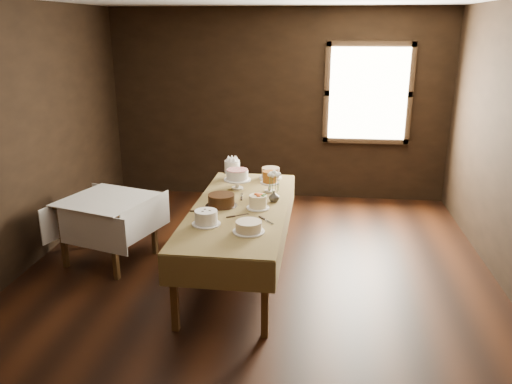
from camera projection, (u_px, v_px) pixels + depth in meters
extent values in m
cube|color=black|center=(254.00, 287.00, 5.24)|extent=(5.00, 6.00, 0.01)
cube|color=black|center=(278.00, 106.00, 7.64)|extent=(5.00, 0.02, 2.80)
cube|color=black|center=(158.00, 336.00, 1.97)|extent=(5.00, 0.02, 2.80)
cube|color=black|center=(3.00, 146.00, 5.08)|extent=(0.02, 6.00, 2.80)
cube|color=#FFEABF|center=(368.00, 94.00, 7.38)|extent=(1.10, 0.05, 1.30)
cube|color=#4A3118|center=(174.00, 295.00, 4.39)|extent=(0.06, 0.06, 0.69)
cube|color=#4A3118|center=(225.00, 206.00, 6.54)|extent=(0.06, 0.06, 0.69)
cube|color=#4A3118|center=(265.00, 301.00, 4.29)|extent=(0.06, 0.06, 0.69)
cube|color=#4A3118|center=(286.00, 209.00, 6.44)|extent=(0.06, 0.06, 0.69)
cube|color=#4A3118|center=(240.00, 209.00, 5.30)|extent=(0.93, 2.41, 0.04)
cube|color=#9C824A|center=(240.00, 207.00, 5.29)|extent=(0.99, 2.47, 0.01)
cube|color=#4A3118|center=(63.00, 238.00, 5.56)|extent=(0.06, 0.06, 0.68)
cube|color=#4A3118|center=(106.00, 217.00, 6.17)|extent=(0.06, 0.06, 0.68)
cube|color=#4A3118|center=(115.00, 249.00, 5.29)|extent=(0.06, 0.06, 0.68)
cube|color=#4A3118|center=(154.00, 226.00, 5.90)|extent=(0.06, 0.06, 0.68)
cube|color=#4A3118|center=(107.00, 201.00, 5.62)|extent=(0.99, 0.99, 0.04)
cube|color=white|center=(107.00, 199.00, 5.61)|extent=(1.09, 1.09, 0.01)
cylinder|color=silver|center=(232.00, 174.00, 6.23)|extent=(0.22, 0.22, 0.11)
cylinder|color=white|center=(232.00, 165.00, 6.19)|extent=(0.20, 0.20, 0.13)
cylinder|color=white|center=(271.00, 178.00, 6.27)|extent=(0.27, 0.27, 0.01)
cylinder|color=tan|center=(271.00, 172.00, 6.25)|extent=(0.28, 0.28, 0.12)
cylinder|color=white|center=(237.00, 183.00, 5.84)|extent=(0.31, 0.31, 0.13)
cylinder|color=white|center=(237.00, 174.00, 5.80)|extent=(0.33, 0.33, 0.10)
cylinder|color=white|center=(270.00, 186.00, 5.74)|extent=(0.21, 0.21, 0.12)
cylinder|color=#AC5B18|center=(270.00, 176.00, 5.70)|extent=(0.23, 0.23, 0.12)
cylinder|color=silver|center=(221.00, 206.00, 5.28)|extent=(0.33, 0.33, 0.01)
cylinder|color=#331B0A|center=(221.00, 200.00, 5.26)|extent=(0.38, 0.38, 0.12)
cylinder|color=white|center=(258.00, 208.00, 5.23)|extent=(0.24, 0.24, 0.01)
cylinder|color=#FBECBC|center=(258.00, 201.00, 5.21)|extent=(0.26, 0.26, 0.13)
cylinder|color=white|center=(206.00, 224.00, 4.81)|extent=(0.27, 0.27, 0.01)
cylinder|color=white|center=(206.00, 217.00, 4.78)|extent=(0.29, 0.29, 0.13)
cylinder|color=white|center=(249.00, 232.00, 4.63)|extent=(0.29, 0.29, 0.01)
cylinder|color=beige|center=(249.00, 226.00, 4.61)|extent=(0.27, 0.27, 0.09)
cube|color=silver|center=(242.00, 215.00, 5.04)|extent=(0.21, 0.15, 0.01)
cube|color=silver|center=(269.00, 222.00, 4.86)|extent=(0.17, 0.20, 0.01)
cube|color=silver|center=(242.00, 195.00, 5.62)|extent=(0.05, 0.24, 0.01)
cube|color=silver|center=(271.00, 198.00, 5.54)|extent=(0.22, 0.15, 0.01)
cube|color=silver|center=(206.00, 212.00, 5.13)|extent=(0.24, 0.04, 0.01)
imported|color=#2D2823|center=(274.00, 196.00, 5.41)|extent=(0.16, 0.16, 0.12)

